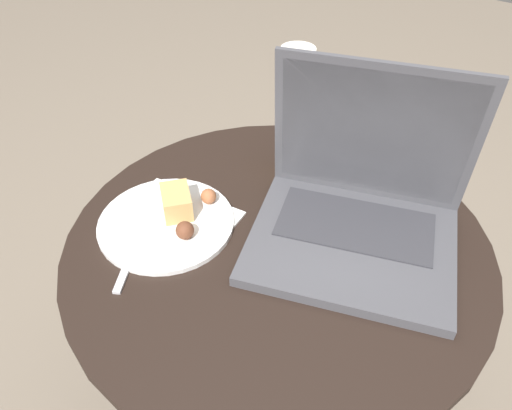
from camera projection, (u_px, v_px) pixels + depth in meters
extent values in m
plane|color=#726656|center=(271.00, 397.00, 1.17)|extent=(6.00, 6.00, 0.00)
cylinder|color=#515156|center=(271.00, 396.00, 1.16)|extent=(0.36, 0.36, 0.01)
cylinder|color=#515156|center=(274.00, 333.00, 0.99)|extent=(0.08, 0.08, 0.49)
cylinder|color=black|center=(277.00, 244.00, 0.83)|extent=(0.70, 0.70, 0.02)
cube|color=white|center=(178.00, 218.00, 0.86)|extent=(0.21, 0.16, 0.00)
cube|color=#47474C|center=(351.00, 245.00, 0.80)|extent=(0.39, 0.35, 0.02)
cube|color=#333338|center=(355.00, 224.00, 0.82)|extent=(0.28, 0.20, 0.00)
cube|color=#47474C|center=(373.00, 134.00, 0.79)|extent=(0.32, 0.13, 0.26)
cube|color=black|center=(373.00, 135.00, 0.79)|extent=(0.29, 0.12, 0.23)
cylinder|color=gold|center=(294.00, 117.00, 0.90)|extent=(0.06, 0.06, 0.22)
cylinder|color=white|center=(298.00, 54.00, 0.82)|extent=(0.06, 0.06, 0.02)
cylinder|color=white|center=(166.00, 223.00, 0.84)|extent=(0.23, 0.23, 0.01)
cube|color=tan|center=(177.00, 202.00, 0.85)|extent=(0.08, 0.08, 0.04)
sphere|color=#9E5B38|center=(207.00, 198.00, 0.87)|extent=(0.03, 0.03, 0.03)
sphere|color=brown|center=(185.00, 230.00, 0.80)|extent=(0.03, 0.03, 0.03)
cube|color=silver|center=(130.00, 258.00, 0.79)|extent=(0.08, 0.13, 0.00)
cube|color=silver|center=(147.00, 216.00, 0.86)|extent=(0.05, 0.06, 0.00)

